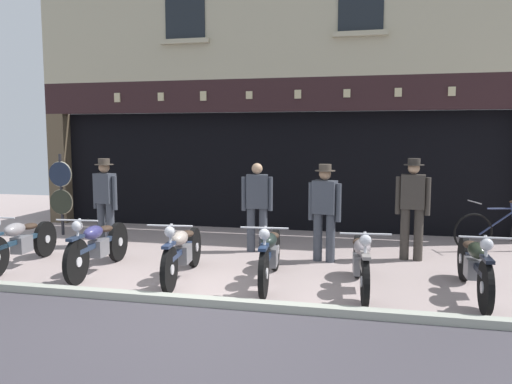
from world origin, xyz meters
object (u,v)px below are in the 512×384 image
object	(u,v)px
assistant_far_right	(413,204)
advert_board_near	(351,148)
motorcycle_left	(98,245)
motorcycle_center_left	(182,251)
tyre_sign_pole	(61,189)
motorcycle_center	(270,253)
advert_board_far	(398,147)
leaning_bicycle	(502,231)
motorcycle_center_right	(361,260)
motorcycle_right	(474,264)
salesman_right	(325,208)
motorcycle_far_left	(21,241)
shopkeeper_center	(257,203)
salesman_left	(105,198)

from	to	relation	value
assistant_far_right	advert_board_near	bearing A→B (deg)	-57.74
motorcycle_left	motorcycle_center_left	distance (m)	1.39
motorcycle_left	tyre_sign_pole	bearing A→B (deg)	-51.50
motorcycle_center	assistant_far_right	size ratio (longest dim) A/B	1.20
motorcycle_left	advert_board_far	bearing A→B (deg)	-141.51
leaning_bicycle	motorcycle_center_right	bearing A→B (deg)	125.34
motorcycle_right	tyre_sign_pole	world-z (taller)	tyre_sign_pole
motorcycle_center_right	advert_board_near	world-z (taller)	advert_board_near
assistant_far_right	advert_board_near	world-z (taller)	advert_board_near
motorcycle_left	assistant_far_right	xyz separation A→B (m)	(4.73, 1.84, 0.52)
motorcycle_right	salesman_right	bearing A→B (deg)	-34.45
motorcycle_left	tyre_sign_pole	xyz separation A→B (m)	(-2.27, 2.48, 0.55)
motorcycle_far_left	leaning_bicycle	xyz separation A→B (m)	(7.75, 2.86, -0.03)
motorcycle_right	advert_board_far	distance (m)	4.51
motorcycle_far_left	motorcycle_center_right	size ratio (longest dim) A/B	1.01
motorcycle_center	motorcycle_right	bearing A→B (deg)	175.25
motorcycle_center	shopkeeper_center	distance (m)	2.03
salesman_right	advert_board_near	xyz separation A→B (m)	(0.32, 2.78, 0.94)
motorcycle_left	motorcycle_center_left	bearing A→B (deg)	173.38
salesman_left	shopkeeper_center	distance (m)	2.88
motorcycle_center_left	leaning_bicycle	xyz separation A→B (m)	(4.99, 2.93, -0.04)
motorcycle_far_left	salesman_right	xyz separation A→B (m)	(4.68, 1.41, 0.48)
motorcycle_center_left	advert_board_far	distance (m)	5.53
motorcycle_far_left	advert_board_near	size ratio (longest dim) A/B	1.93
tyre_sign_pole	leaning_bicycle	distance (m)	8.68
motorcycle_center_left	advert_board_far	xyz separation A→B (m)	(3.21, 4.27, 1.42)
motorcycle_center_right	salesman_right	size ratio (longest dim) A/B	1.20
motorcycle_left	assistant_far_right	world-z (taller)	assistant_far_right
motorcycle_center_right	motorcycle_right	bearing A→B (deg)	177.92
motorcycle_center_right	salesman_right	bearing A→B (deg)	-72.72
salesman_right	motorcycle_right	bearing A→B (deg)	158.52
motorcycle_center_left	motorcycle_right	bearing A→B (deg)	175.01
motorcycle_left	motorcycle_center_right	xyz separation A→B (m)	(3.94, -0.08, -0.01)
motorcycle_right	salesman_left	size ratio (longest dim) A/B	1.25
salesman_right	shopkeeper_center	bearing A→B (deg)	-7.59
motorcycle_far_left	assistant_far_right	distance (m)	6.39
motorcycle_left	salesman_right	distance (m)	3.64
motorcycle_center_left	tyre_sign_pole	bearing A→B (deg)	-40.73
motorcycle_center_right	shopkeeper_center	distance (m)	2.76
motorcycle_right	salesman_left	distance (m)	6.41
motorcycle_center_right	motorcycle_center_left	bearing A→B (deg)	-5.66
salesman_right	advert_board_near	size ratio (longest dim) A/B	1.60
salesman_right	tyre_sign_pole	bearing A→B (deg)	2.47
advert_board_far	motorcycle_center_left	bearing A→B (deg)	-126.93
motorcycle_center_left	salesman_left	size ratio (longest dim) A/B	1.21
motorcycle_center_right	salesman_right	world-z (taller)	salesman_right
motorcycle_far_left	motorcycle_right	distance (m)	6.74
advert_board_far	leaning_bicycle	world-z (taller)	advert_board_far
motorcycle_left	salesman_left	xyz separation A→B (m)	(-0.80, 1.67, 0.50)
shopkeeper_center	assistant_far_right	xyz separation A→B (m)	(2.67, -0.06, 0.07)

